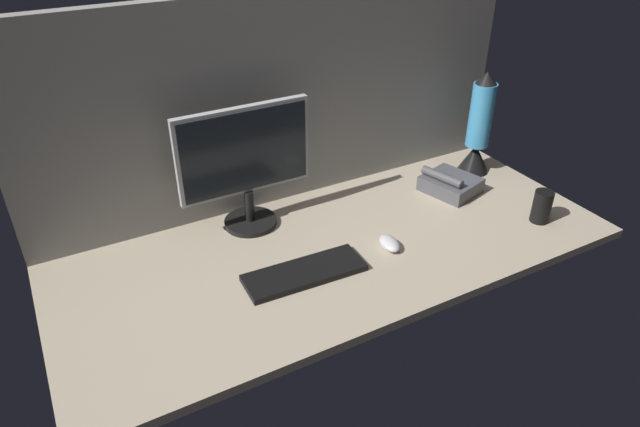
% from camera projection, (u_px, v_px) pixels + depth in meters
% --- Properties ---
extents(ground_plane, '(1.80, 0.80, 0.03)m').
position_uv_depth(ground_plane, '(336.00, 247.00, 1.87)').
color(ground_plane, tan).
extents(cubicle_wall_back, '(1.80, 0.05, 0.73)m').
position_uv_depth(cubicle_wall_back, '(282.00, 101.00, 1.95)').
color(cubicle_wall_back, gray).
rests_on(cubicle_wall_back, ground_plane).
extents(monitor, '(0.45, 0.18, 0.42)m').
position_uv_depth(monitor, '(245.00, 162.00, 1.85)').
color(monitor, black).
rests_on(monitor, ground_plane).
extents(keyboard, '(0.38, 0.15, 0.02)m').
position_uv_depth(keyboard, '(304.00, 273.00, 1.72)').
color(keyboard, black).
rests_on(keyboard, ground_plane).
extents(mouse, '(0.07, 0.10, 0.03)m').
position_uv_depth(mouse, '(390.00, 243.00, 1.84)').
color(mouse, silver).
rests_on(mouse, ground_plane).
extents(mug_black_travel, '(0.06, 0.06, 0.12)m').
position_uv_depth(mug_black_travel, '(542.00, 207.00, 1.95)').
color(mug_black_travel, black).
rests_on(mug_black_travel, ground_plane).
extents(lava_lamp, '(0.12, 0.12, 0.41)m').
position_uv_depth(lava_lamp, '(478.00, 131.00, 2.22)').
color(lava_lamp, black).
rests_on(lava_lamp, ground_plane).
extents(desk_phone, '(0.21, 0.23, 0.09)m').
position_uv_depth(desk_phone, '(450.00, 184.00, 2.15)').
color(desk_phone, '#4C4C51').
rests_on(desk_phone, ground_plane).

